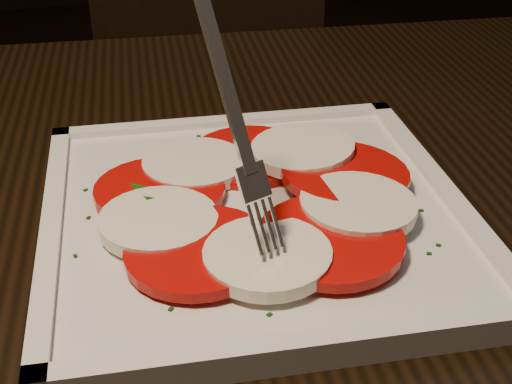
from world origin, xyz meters
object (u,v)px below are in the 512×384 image
object	(u,v)px
table	(215,280)
chair	(207,105)
fork	(222,101)
plate	(256,217)

from	to	relation	value
table	chair	bearing A→B (deg)	80.10
table	fork	xyz separation A→B (m)	(-0.01, -0.10, 0.22)
table	chair	distance (m)	0.67
fork	plate	bearing A→B (deg)	25.09
table	chair	world-z (taller)	chair
plate	fork	world-z (taller)	fork
chair	plate	size ratio (longest dim) A/B	2.90
chair	fork	distance (m)	0.82
plate	chair	bearing A→B (deg)	82.76
chair	plate	xyz separation A→B (m)	(-0.09, -0.71, 0.22)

